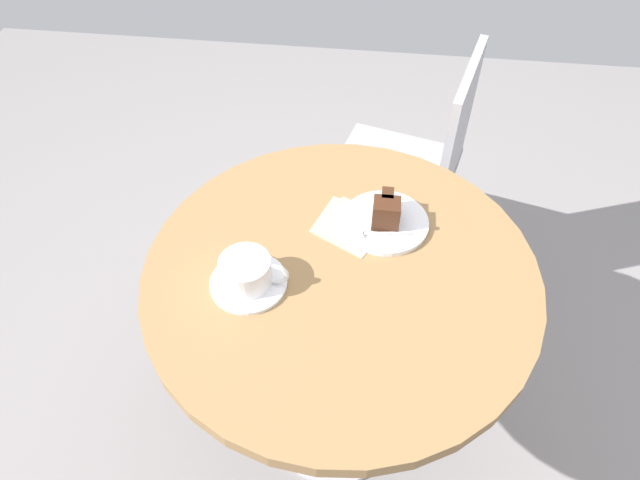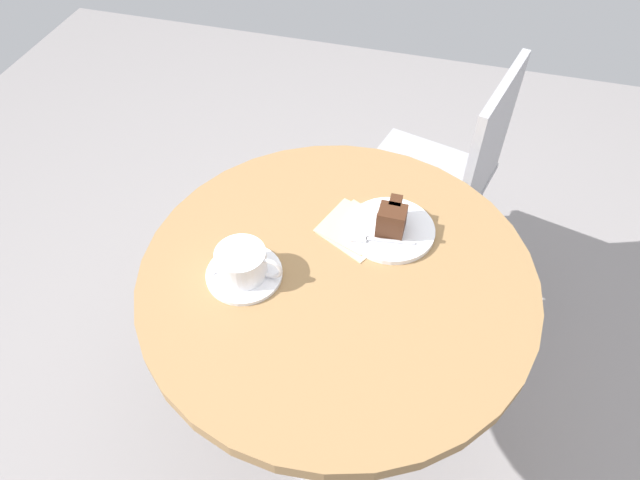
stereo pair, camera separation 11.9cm
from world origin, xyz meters
The scene contains 10 objects.
ground_plane centered at (0.00, 0.00, -0.01)m, with size 4.40×4.40×0.01m, color gray.
cafe_table centered at (0.00, 0.00, 0.63)m, with size 0.83×0.83×0.75m.
saucer centered at (-0.18, -0.06, 0.75)m, with size 0.16×0.16×0.01m.
coffee_cup centered at (-0.18, -0.06, 0.79)m, with size 0.14×0.10×0.06m.
teaspoon centered at (-0.22, -0.02, 0.76)m, with size 0.05×0.10×0.00m.
cake_plate centered at (0.08, 0.14, 0.75)m, with size 0.19×0.19×0.01m.
cake_slice centered at (0.08, 0.14, 0.79)m, with size 0.06×0.08×0.07m.
fork centered at (0.06, 0.09, 0.76)m, with size 0.14×0.03×0.00m.
napkin centered at (0.01, 0.13, 0.75)m, with size 0.19×0.18×0.00m.
cafe_chair centered at (0.19, 0.65, 0.51)m, with size 0.46×0.46×0.86m.
Camera 1 is at (0.05, -0.75, 1.67)m, focal length 32.00 mm.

